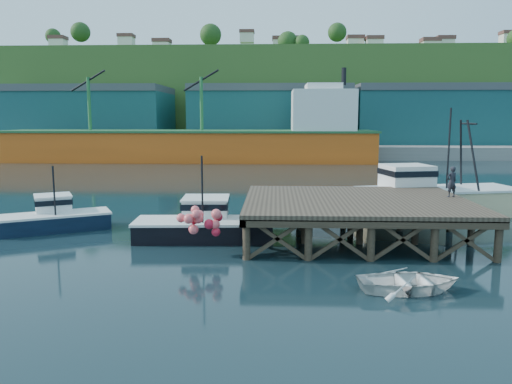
{
  "coord_description": "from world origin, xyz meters",
  "views": [
    {
      "loc": [
        1.13,
        -27.02,
        6.48
      ],
      "look_at": [
        -0.02,
        2.0,
        2.16
      ],
      "focal_mm": 35.0,
      "sensor_mm": 36.0,
      "label": 1
    }
  ],
  "objects_px": {
    "boat_navy": "(55,217)",
    "boat_black": "(205,223)",
    "dinghy": "(409,281)",
    "dockworker": "(452,182)",
    "trawler": "(435,193)"
  },
  "relations": [
    {
      "from": "dinghy",
      "to": "dockworker",
      "type": "relative_size",
      "value": 2.25
    },
    {
      "from": "boat_black",
      "to": "dinghy",
      "type": "bearing_deg",
      "value": -45.17
    },
    {
      "from": "dockworker",
      "to": "boat_black",
      "type": "bearing_deg",
      "value": -12.81
    },
    {
      "from": "boat_navy",
      "to": "trawler",
      "type": "relative_size",
      "value": 0.57
    },
    {
      "from": "boat_black",
      "to": "trawler",
      "type": "height_order",
      "value": "trawler"
    },
    {
      "from": "trawler",
      "to": "dinghy",
      "type": "distance_m",
      "value": 16.29
    },
    {
      "from": "trawler",
      "to": "boat_black",
      "type": "bearing_deg",
      "value": -165.88
    },
    {
      "from": "boat_black",
      "to": "dockworker",
      "type": "distance_m",
      "value": 13.86
    },
    {
      "from": "trawler",
      "to": "dockworker",
      "type": "relative_size",
      "value": 6.57
    },
    {
      "from": "trawler",
      "to": "dinghy",
      "type": "height_order",
      "value": "trawler"
    },
    {
      "from": "dockworker",
      "to": "trawler",
      "type": "bearing_deg",
      "value": -118.76
    },
    {
      "from": "boat_navy",
      "to": "boat_black",
      "type": "relative_size",
      "value": 0.85
    },
    {
      "from": "boat_navy",
      "to": "boat_black",
      "type": "height_order",
      "value": "boat_black"
    },
    {
      "from": "dinghy",
      "to": "dockworker",
      "type": "xyz_separation_m",
      "value": [
        4.71,
        9.57,
        2.58
      ]
    },
    {
      "from": "boat_black",
      "to": "trawler",
      "type": "distance_m",
      "value": 16.25
    }
  ]
}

